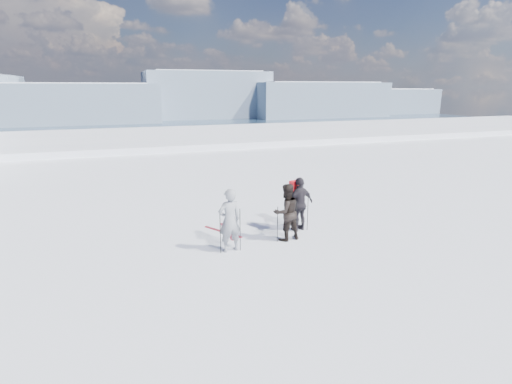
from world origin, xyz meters
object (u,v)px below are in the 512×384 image
skier_dark (286,212)px  skis_loose (225,231)px  skier_pack (300,204)px  skier_grey (229,220)px

skier_dark → skis_loose: (-1.68, 1.33, -0.91)m
skis_loose → skier_pack: bearing=-15.0°
skier_dark → skier_pack: size_ratio=0.99×
skier_pack → skis_loose: bearing=-30.4°
skier_pack → skis_loose: (-2.47, 0.66, -0.92)m
skier_pack → skier_grey: bearing=3.7°
skier_pack → skis_loose: skier_pack is taller
skier_dark → skier_pack: skier_pack is taller
skier_grey → skier_pack: (2.75, 0.96, -0.03)m
skier_grey → skier_dark: 1.98m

